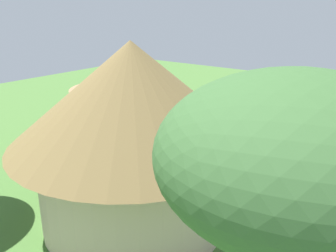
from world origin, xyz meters
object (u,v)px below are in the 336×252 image
Objects in this scene: patio_chair_near_hut at (121,125)px; acacia_tree_behind_hut at (295,160)px; zebra_nearest_camera at (275,153)px; standing_watcher at (264,121)px; zebra_by_umbrella at (70,139)px; striped_lounge_chair at (170,151)px; guest_beside_umbrella at (173,121)px; shade_umbrella at (121,79)px; guest_behind_table at (96,115)px; patio_chair_near_lawn at (129,146)px; patio_dining_table at (123,131)px; thatched_hut at (133,126)px.

acacia_tree_behind_hut is at bearing 95.04° from patio_chair_near_hut.
patio_chair_near_hut is 0.18× the size of acacia_tree_behind_hut.
standing_watcher is at bearing 119.76° from zebra_nearest_camera.
zebra_by_umbrella is at bearing 103.29° from standing_watcher.
zebra_nearest_camera is at bearing -68.83° from acacia_tree_behind_hut.
striped_lounge_chair is at bearing -46.42° from acacia_tree_behind_hut.
striped_lounge_chair is 3.81m from zebra_nearest_camera.
shade_umbrella is at bearing -96.36° from guest_beside_umbrella.
zebra_nearest_camera is (-6.71, -0.06, 0.39)m from patio_chair_near_hut.
striped_lounge_chair is 0.19× the size of acacia_tree_behind_hut.
patio_chair_near_hut is 0.55× the size of guest_beside_umbrella.
shade_umbrella reaches higher than standing_watcher.
standing_watcher is (-2.90, -2.06, 0.06)m from guest_beside_umbrella.
patio_chair_near_hut is 0.57× the size of guest_behind_table.
zebra_by_umbrella is at bearing -152.18° from zebra_nearest_camera.
patio_chair_near_lawn is at bearing -160.89° from zebra_nearest_camera.
guest_beside_umbrella is 0.94× the size of standing_watcher.
patio_dining_table is 1.28m from patio_chair_near_hut.
shade_umbrella reaches higher than patio_dining_table.
guest_behind_table is at bearing -12.90° from patio_chair_near_hut.
thatched_hut is at bearing 137.58° from standing_watcher.
guest_beside_umbrella reaches higher than guest_behind_table.
patio_chair_near_lawn is (2.78, -2.73, -2.06)m from thatched_hut.
patio_chair_near_hut is at bearing -179.83° from zebra_nearest_camera.
thatched_hut is 3.45× the size of standing_watcher.
guest_beside_umbrella is (2.41, -4.89, -1.60)m from thatched_hut.
striped_lounge_chair is (1.73, -3.77, -2.33)m from thatched_hut.
patio_chair_near_lawn reaches higher than striped_lounge_chair.
thatched_hut reaches higher than standing_watcher.
zebra_by_umbrella is (4.09, -1.16, -1.63)m from thatched_hut.
zebra_nearest_camera reaches higher than patio_chair_near_lawn.
guest_beside_umbrella is 3.41m from guest_behind_table.
guest_behind_table is 0.72× the size of zebra_by_umbrella.
patio_chair_near_lawn is 0.57× the size of guest_behind_table.
guest_behind_table is at bearing -33.64° from thatched_hut.
shade_umbrella is at bearing 90.00° from patio_chair_near_lawn.
patio_dining_table is at bearing -42.33° from thatched_hut.
standing_watcher reaches higher than patio_chair_near_lawn.
patio_dining_table is at bearing 90.00° from shade_umbrella.
patio_chair_near_hut is at bearing -43.07° from patio_dining_table.
guest_behind_table is at bearing -8.55° from patio_dining_table.
zebra_nearest_camera is (-1.48, 2.55, -0.13)m from standing_watcher.
standing_watcher is at bearing -2.03° from patio_chair_near_lawn.
acacia_tree_behind_hut reaches higher than zebra_by_umbrella.
patio_chair_near_lawn reaches higher than patio_dining_table.
striped_lounge_chair is at bearing 122.28° from patio_chair_near_hut.
striped_lounge_chair is (-1.05, -1.04, -0.27)m from patio_chair_near_lawn.
guest_beside_umbrella is (-2.33, -0.55, 0.46)m from patio_chair_near_hut.
striped_lounge_chair is (2.22, 3.18, -0.79)m from standing_watcher.
thatched_hut is at bearing 137.67° from patio_dining_table.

